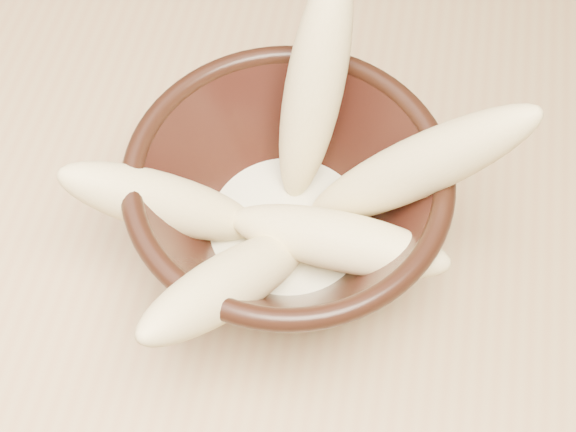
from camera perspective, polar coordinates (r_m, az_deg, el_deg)
The scene contains 8 objects.
table at distance 0.70m, azimuth 13.62°, elevation 2.69°, with size 1.20×0.80×0.75m.
bowl at distance 0.50m, azimuth 0.00°, elevation 0.53°, with size 0.20×0.20×0.11m.
milk_puddle at distance 0.53m, azimuth 0.00°, elevation -0.94°, with size 0.11×0.11×0.02m, color beige.
banana_upright at distance 0.50m, azimuth 1.87°, elevation 9.06°, with size 0.04×0.04×0.16m, color #DDC682.
banana_left at distance 0.49m, azimuth -8.81°, elevation 0.94°, with size 0.04×0.04×0.13m, color #DDC682.
banana_right at distance 0.48m, azimuth 8.93°, elevation 3.32°, with size 0.04×0.04×0.17m, color #DDC682.
banana_across at distance 0.48m, azimuth 3.43°, elevation -1.74°, with size 0.04×0.04×0.14m, color #DDC682.
banana_front at distance 0.46m, azimuth -4.04°, elevation -4.74°, with size 0.04×0.04×0.16m, color #DDC682.
Camera 1 is at (-0.10, -0.40, 1.24)m, focal length 50.00 mm.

